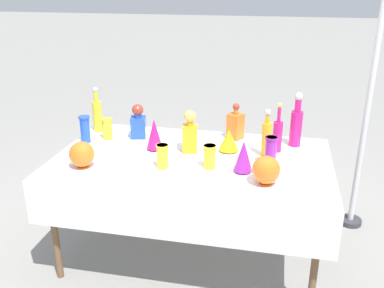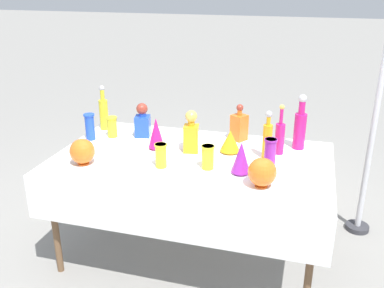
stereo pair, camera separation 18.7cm
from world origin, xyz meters
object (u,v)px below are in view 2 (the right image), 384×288
object	(u,v)px
tall_bottle_0	(280,136)
cardboard_box_behind_right	(167,173)
tall_bottle_1	(300,127)
slender_vase_1	(270,152)
slender_vase_3	(90,126)
square_decanter_1	(191,133)
square_decanter_2	(239,126)
tall_bottle_3	(267,139)
square_decanter_0	(143,122)
slender_vase_0	(208,156)
round_bowl_0	(82,151)
cardboard_box_behind_left	(269,175)
fluted_vase_0	(241,157)
slender_vase_2	(112,126)
canopy_pole	(374,124)
round_bowl_1	(262,172)
tall_bottle_2	(104,112)
fluted_vase_1	(156,133)
fluted_vase_2	(230,141)
slender_vase_4	(161,155)

from	to	relation	value
tall_bottle_0	cardboard_box_behind_right	distance (m)	1.51
tall_bottle_0	tall_bottle_1	distance (m)	0.19
tall_bottle_0	tall_bottle_1	world-z (taller)	tall_bottle_1
slender_vase_1	slender_vase_3	bearing A→B (deg)	174.01
square_decanter_1	slender_vase_3	xyz separation A→B (m)	(-0.78, 0.02, -0.03)
square_decanter_2	cardboard_box_behind_right	size ratio (longest dim) A/B	0.48
tall_bottle_3	square_decanter_0	distance (m)	0.97
square_decanter_0	slender_vase_0	world-z (taller)	square_decanter_0
square_decanter_1	slender_vase_0	distance (m)	0.31
square_decanter_1	round_bowl_0	bearing A→B (deg)	-146.94
cardboard_box_behind_left	fluted_vase_0	bearing A→B (deg)	-93.27
tall_bottle_1	slender_vase_2	bearing A→B (deg)	-173.78
tall_bottle_3	canopy_pole	world-z (taller)	canopy_pole
slender_vase_1	round_bowl_1	bearing A→B (deg)	-92.84
slender_vase_1	slender_vase_2	size ratio (longest dim) A/B	1.23
tall_bottle_1	canopy_pole	bearing A→B (deg)	29.39
round_bowl_1	cardboard_box_behind_left	size ratio (longest dim) A/B	0.35
tall_bottle_1	canopy_pole	size ratio (longest dim) A/B	0.17
tall_bottle_0	cardboard_box_behind_left	bearing A→B (deg)	98.18
slender_vase_2	cardboard_box_behind_left	distance (m)	1.57
tall_bottle_2	slender_vase_1	xyz separation A→B (m)	(1.34, -0.38, -0.04)
tall_bottle_0	canopy_pole	size ratio (longest dim) A/B	0.15
square_decanter_0	fluted_vase_1	xyz separation A→B (m)	(0.19, -0.21, 0.00)
fluted_vase_2	tall_bottle_0	bearing A→B (deg)	11.88
fluted_vase_2	cardboard_box_behind_left	distance (m)	1.17
square_decanter_0	round_bowl_1	xyz separation A→B (m)	(0.98, -0.59, -0.02)
tall_bottle_3	square_decanter_1	size ratio (longest dim) A/B	1.12
slender_vase_4	cardboard_box_behind_left	distance (m)	1.57
tall_bottle_2	slender_vase_4	distance (m)	0.88
square_decanter_1	round_bowl_1	xyz separation A→B (m)	(0.54, -0.40, -0.04)
square_decanter_1	slender_vase_0	bearing A→B (deg)	-53.87
tall_bottle_0	round_bowl_0	distance (m)	1.31
square_decanter_2	slender_vase_0	bearing A→B (deg)	-99.94
slender_vase_4	round_bowl_1	size ratio (longest dim) A/B	0.90
slender_vase_0	slender_vase_4	world-z (taller)	slender_vase_4
tall_bottle_3	tall_bottle_0	bearing A→B (deg)	56.73
slender_vase_2	fluted_vase_1	xyz separation A→B (m)	(0.40, -0.13, 0.03)
tall_bottle_0	canopy_pole	xyz separation A→B (m)	(0.64, 0.42, 0.01)
square_decanter_1	round_bowl_0	distance (m)	0.73
square_decanter_0	cardboard_box_behind_right	distance (m)	1.00
fluted_vase_2	round_bowl_0	xyz separation A→B (m)	(-0.87, -0.46, 0.00)
tall_bottle_3	slender_vase_0	bearing A→B (deg)	-141.99
square_decanter_0	fluted_vase_1	size ratio (longest dim) A/B	1.15
tall_bottle_2	square_decanter_1	xyz separation A→B (m)	(0.79, -0.26, -0.01)
tall_bottle_3	square_decanter_2	distance (m)	0.38
tall_bottle_1	square_decanter_1	distance (m)	0.76
square_decanter_0	cardboard_box_behind_left	bearing A→B (deg)	41.70
tall_bottle_0	cardboard_box_behind_left	world-z (taller)	tall_bottle_0
slender_vase_1	slender_vase_2	distance (m)	1.23
tall_bottle_2	slender_vase_3	bearing A→B (deg)	-88.60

